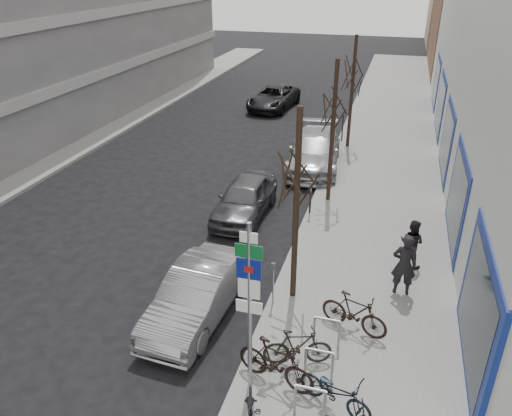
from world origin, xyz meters
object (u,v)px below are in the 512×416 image
Objects in this scene: pedestrian_far at (412,243)px; bike_mid_inner at (298,347)px; meter_back at (332,147)px; parked_car_back at (314,151)px; pedestrian_near at (404,265)px; tree_mid at (335,99)px; parked_car_front at (197,294)px; bike_rack at (319,361)px; parked_car_mid at (245,198)px; bike_far_inner at (354,313)px; highway_sign_pole at (249,300)px; bike_near_left at (251,416)px; meter_front at (273,279)px; bike_near_right at (276,363)px; tree_far at (354,66)px; meter_mid at (310,195)px; lane_car at (274,98)px; bike_mid_curb at (336,389)px; tree_near at (298,162)px.

bike_mid_inner is at bearing 87.85° from pedestrian_far.
parked_car_back reaches higher than meter_back.
tree_mid is at bearing -66.98° from pedestrian_near.
meter_back is (-0.45, 4.00, -3.19)m from tree_mid.
parked_car_front is (-2.26, -7.92, -3.40)m from tree_mid.
parked_car_mid reaches higher than bike_rack.
parked_car_back is (-2.97, 11.07, 0.11)m from bike_far_inner.
highway_sign_pole is at bearing -91.08° from parked_car_back.
bike_rack is 0.65m from bike_mid_inner.
meter_front is at bearing 81.57° from bike_near_left.
parked_car_mid is at bearing 37.60° from bike_near_right.
pedestrian_near is at bearing -76.58° from tree_far.
tree_far reaches higher than parked_car_mid.
bike_mid_inner is at bearing -17.67° from parked_car_front.
parked_car_mid is at bearing -36.82° from pedestrian_near.
parked_car_back reaches higher than meter_mid.
lane_car is at bearing 101.11° from parked_car_mid.
meter_back is at bearing 26.53° from parked_car_back.
meter_back reaches higher than bike_near_left.
parked_car_mid is 6.24m from pedestrian_far.
tree_mid is 6.95m from pedestrian_near.
bike_mid_curb is 1.09× the size of pedestrian_far.
tree_mid reaches higher than bike_mid_curb.
pedestrian_near is 1.19× the size of pedestrian_far.
bike_near_right is at bearing 24.77° from highway_sign_pole.
meter_back is (-1.65, 13.40, 0.26)m from bike_rack.
pedestrian_near is (4.08, -9.09, 0.27)m from parked_car_back.
highway_sign_pole is at bearing -85.25° from meter_front.
parked_car_back is at bearing 34.63° from bike_mid_curb.
parked_car_front reaches higher than lane_car.
bike_near_right reaches higher than bike_far_inner.
meter_back is 0.89m from parked_car_back.
parked_car_mid is at bearing -111.58° from parked_car_back.
lane_car is at bearing 119.27° from meter_back.
tree_near is at bearing 35.83° from parked_car_front.
bike_near_right is 1.11× the size of bike_mid_curb.
tree_far reaches higher than parked_car_back.
meter_mid is at bearing 77.90° from parked_car_front.
bike_mid_curb is 4.48m from parked_car_front.
bike_near_left is at bearing -49.81° from parked_car_front.
bike_near_left is at bearing -87.58° from meter_back.
bike_far_inner is at bearing -79.12° from meter_back.
parked_car_back is at bearing 78.30° from bike_near_left.
meter_back reaches higher than bike_mid_inner.
pedestrian_far is at bearing -101.93° from pedestrian_near.
parked_car_mid is (-2.80, -8.44, -3.40)m from tree_far.
parked_car_back is (-0.75, 5.03, -0.12)m from meter_mid.
tree_mid is 2.92× the size of bike_near_right.
bike_mid_inner is at bearing 48.35° from highway_sign_pole.
tree_near is 5.25m from bike_mid_curb.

